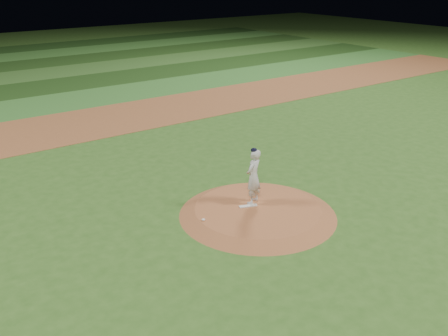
# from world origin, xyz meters

# --- Properties ---
(ground) EXTENTS (120.00, 120.00, 0.00)m
(ground) POSITION_xyz_m (0.00, 0.00, 0.00)
(ground) COLOR #33601F
(ground) RESTS_ON ground
(infield_dirt_band) EXTENTS (70.00, 6.00, 0.02)m
(infield_dirt_band) POSITION_xyz_m (0.00, 14.00, 0.01)
(infield_dirt_band) COLOR brown
(infield_dirt_band) RESTS_ON ground
(outfield_stripe_0) EXTENTS (70.00, 5.00, 0.02)m
(outfield_stripe_0) POSITION_xyz_m (0.00, 19.50, 0.01)
(outfield_stripe_0) COLOR #34742A
(outfield_stripe_0) RESTS_ON ground
(outfield_stripe_1) EXTENTS (70.00, 5.00, 0.02)m
(outfield_stripe_1) POSITION_xyz_m (0.00, 24.50, 0.01)
(outfield_stripe_1) COLOR #1C3E14
(outfield_stripe_1) RESTS_ON ground
(outfield_stripe_2) EXTENTS (70.00, 5.00, 0.02)m
(outfield_stripe_2) POSITION_xyz_m (0.00, 29.50, 0.01)
(outfield_stripe_2) COLOR #346524
(outfield_stripe_2) RESTS_ON ground
(outfield_stripe_3) EXTENTS (70.00, 5.00, 0.02)m
(outfield_stripe_3) POSITION_xyz_m (0.00, 34.50, 0.01)
(outfield_stripe_3) COLOR #1E4014
(outfield_stripe_3) RESTS_ON ground
(pitchers_mound) EXTENTS (5.50, 5.50, 0.25)m
(pitchers_mound) POSITION_xyz_m (0.00, 0.00, 0.12)
(pitchers_mound) COLOR #A55C33
(pitchers_mound) RESTS_ON ground
(pitching_rubber) EXTENTS (0.66, 0.38, 0.03)m
(pitching_rubber) POSITION_xyz_m (-0.19, 0.29, 0.27)
(pitching_rubber) COLOR silver
(pitching_rubber) RESTS_ON pitchers_mound
(rosin_bag) EXTENTS (0.12, 0.12, 0.07)m
(rosin_bag) POSITION_xyz_m (-2.05, 0.34, 0.28)
(rosin_bag) COLOR white
(rosin_bag) RESTS_ON pitchers_mound
(pitcher_on_mound) EXTENTS (0.86, 0.73, 2.06)m
(pitcher_on_mound) POSITION_xyz_m (0.13, 0.44, 1.26)
(pitcher_on_mound) COLOR silver
(pitcher_on_mound) RESTS_ON pitchers_mound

